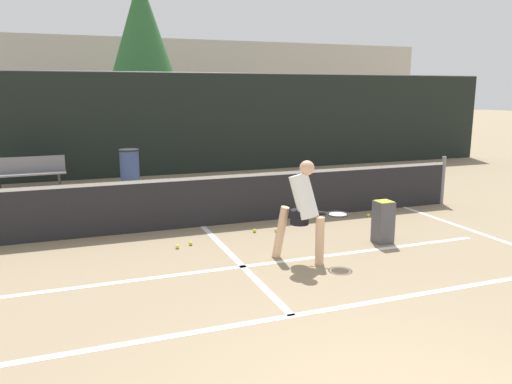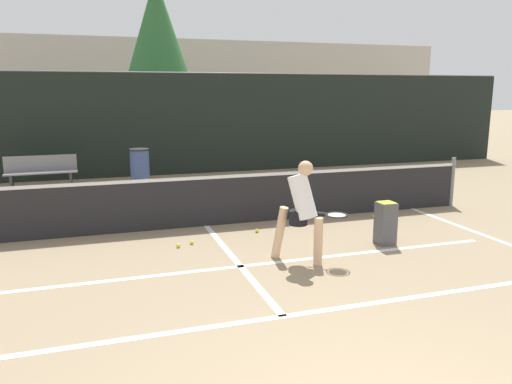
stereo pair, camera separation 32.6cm
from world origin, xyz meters
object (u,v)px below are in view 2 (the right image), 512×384
Objects in this scene: player_practicing at (302,207)px; ball_hopper at (386,222)px; parked_car at (72,151)px; trash_bin at (140,167)px; courtside_bench at (41,171)px.

player_practicing is 1.76m from ball_hopper.
player_practicing reaches higher than parked_car.
parked_car is (-5.20, 10.18, 0.21)m from ball_hopper.
player_practicing is 1.54× the size of trash_bin.
ball_hopper is at bearing -52.78° from courtside_bench.
parked_car is at bearing 154.97° from player_practicing.
trash_bin reaches higher than ball_hopper.
parked_car is at bearing 116.90° from trash_bin.
courtside_bench reaches higher than ball_hopper.
player_practicing is at bearing -71.44° from parked_car.
ball_hopper is at bearing 59.03° from player_practicing.
player_practicing is at bearing -76.16° from trash_bin.
courtside_bench is at bearing 174.13° from trash_bin.
player_practicing is at bearing -63.20° from courtside_bench.
ball_hopper is 0.72× the size of trash_bin.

